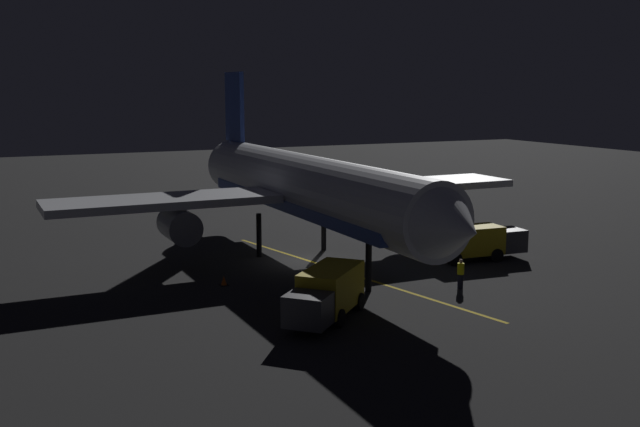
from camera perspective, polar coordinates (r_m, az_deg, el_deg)
The scene contains 10 objects.
ground_plane at distance 49.65m, azimuth -0.99°, elevation -3.75°, with size 180.00×180.00×0.20m, color #262627.
apron_guide_stripe at distance 46.50m, azimuth 2.04°, elevation -4.55°, with size 0.24×25.31×0.01m, color gold.
airliner at distance 49.29m, azimuth -1.30°, elevation 1.98°, with size 32.75×37.34×12.62m.
baggage_truck at distance 36.98m, azimuth 0.53°, elevation -6.20°, with size 5.87×5.72×2.51m.
catering_truck at distance 50.71m, azimuth 11.89°, elevation -2.16°, with size 6.41×2.65×2.30m.
ground_crew_worker at distance 43.38m, azimuth 10.71°, elevation -4.55°, with size 0.40×0.40×1.74m.
traffic_cone_near_left at distance 40.79m, azimuth -0.65°, elevation -6.21°, with size 0.50×0.50×0.55m.
traffic_cone_near_right at distance 43.86m, azimuth -7.37°, elevation -5.16°, with size 0.50×0.50×0.55m.
traffic_cone_under_wing at distance 48.21m, azimuth 1.93°, elevation -3.73°, with size 0.50×0.50×0.55m.
traffic_cone_far at distance 39.24m, azimuth -2.57°, elevation -6.85°, with size 0.50×0.50×0.55m.
Camera 1 is at (19.88, 44.04, 11.34)m, focal length 41.81 mm.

